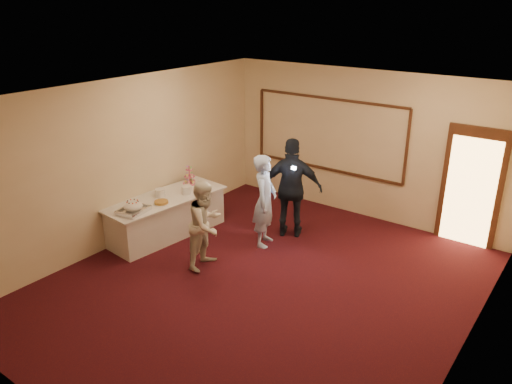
% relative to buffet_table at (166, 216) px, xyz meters
% --- Properties ---
extents(floor, '(7.00, 7.00, 0.00)m').
position_rel_buffet_table_xyz_m(floor, '(2.54, -0.40, -0.39)').
color(floor, black).
rests_on(floor, ground).
extents(room_walls, '(6.04, 7.04, 3.02)m').
position_rel_buffet_table_xyz_m(room_walls, '(2.54, -0.40, 1.64)').
color(room_walls, beige).
rests_on(room_walls, floor).
extents(wall_molding, '(3.45, 0.04, 1.55)m').
position_rel_buffet_table_xyz_m(wall_molding, '(1.74, 3.07, 1.21)').
color(wall_molding, '#362010').
rests_on(wall_molding, room_walls).
extents(doorway, '(1.05, 0.07, 2.20)m').
position_rel_buffet_table_xyz_m(doorway, '(4.69, 3.05, 0.69)').
color(doorway, '#362010').
rests_on(doorway, floor).
extents(buffet_table, '(1.17, 2.48, 0.77)m').
position_rel_buffet_table_xyz_m(buffet_table, '(0.00, 0.00, 0.00)').
color(buffet_table, silver).
rests_on(buffet_table, floor).
extents(pavlova_tray, '(0.47, 0.59, 0.21)m').
position_rel_buffet_table_xyz_m(pavlova_tray, '(0.08, -0.82, 0.47)').
color(pavlova_tray, silver).
rests_on(pavlova_tray, buffet_table).
extents(cupcake_stand, '(0.28, 0.28, 0.40)m').
position_rel_buffet_table_xyz_m(cupcake_stand, '(-0.12, 0.82, 0.53)').
color(cupcake_stand, '#C54875').
rests_on(cupcake_stand, buffet_table).
extents(plate_stack_a, '(0.19, 0.19, 0.16)m').
position_rel_buffet_table_xyz_m(plate_stack_a, '(-0.07, -0.04, 0.46)').
color(plate_stack_a, white).
rests_on(plate_stack_a, buffet_table).
extents(plate_stack_b, '(0.20, 0.20, 0.16)m').
position_rel_buffet_table_xyz_m(plate_stack_b, '(0.22, 0.37, 0.46)').
color(plate_stack_b, white).
rests_on(plate_stack_b, buffet_table).
extents(tart, '(0.29, 0.29, 0.06)m').
position_rel_buffet_table_xyz_m(tart, '(0.19, -0.27, 0.41)').
color(tart, white).
rests_on(tart, buffet_table).
extents(man, '(0.60, 0.73, 1.72)m').
position_rel_buffet_table_xyz_m(man, '(1.74, 0.80, 0.47)').
color(man, '#A2BFF6').
rests_on(man, floor).
extents(woman, '(0.66, 0.80, 1.52)m').
position_rel_buffet_table_xyz_m(woman, '(1.42, -0.43, 0.37)').
color(woman, beige).
rests_on(woman, floor).
extents(guest, '(1.21, 0.92, 1.91)m').
position_rel_buffet_table_xyz_m(guest, '(1.94, 1.40, 0.57)').
color(guest, black).
rests_on(guest, floor).
extents(camera_flash, '(0.08, 0.06, 0.05)m').
position_rel_buffet_table_xyz_m(camera_flash, '(2.13, 1.12, 1.08)').
color(camera_flash, white).
rests_on(camera_flash, guest).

